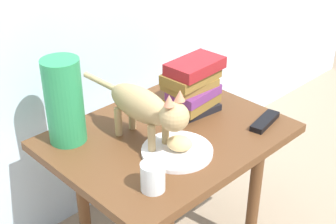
{
  "coord_description": "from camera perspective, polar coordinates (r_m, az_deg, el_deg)",
  "views": [
    {
      "loc": [
        -0.94,
        -0.96,
        1.33
      ],
      "look_at": [
        0.0,
        0.0,
        0.59
      ],
      "focal_mm": 50.1,
      "sensor_mm": 36.0,
      "label": 1
    }
  ],
  "objects": [
    {
      "name": "side_table",
      "position": [
        1.61,
        0.0,
        -4.63
      ],
      "size": [
        0.76,
        0.59,
        0.51
      ],
      "color": "brown",
      "rests_on": "ground"
    },
    {
      "name": "plate",
      "position": [
        1.47,
        1.12,
        -4.78
      ],
      "size": [
        0.23,
        0.23,
        0.01
      ],
      "primitive_type": "cylinder",
      "color": "white",
      "rests_on": "side_table"
    },
    {
      "name": "bread_roll",
      "position": [
        1.45,
        1.42,
        -3.84
      ],
      "size": [
        0.1,
        0.1,
        0.05
      ],
      "primitive_type": "ellipsoid",
      "rotation": [
        0.0,
        0.0,
        2.21
      ],
      "color": "#E0BC7A",
      "rests_on": "plate"
    },
    {
      "name": "cat",
      "position": [
        1.45,
        -2.68,
        0.58
      ],
      "size": [
        0.09,
        0.48,
        0.23
      ],
      "color": "tan",
      "rests_on": "side_table"
    },
    {
      "name": "book_stack",
      "position": [
        1.65,
        2.98,
        3.12
      ],
      "size": [
        0.22,
        0.15,
        0.2
      ],
      "color": "black",
      "rests_on": "side_table"
    },
    {
      "name": "green_vase",
      "position": [
        1.5,
        -12.51,
        1.26
      ],
      "size": [
        0.12,
        0.12,
        0.28
      ],
      "primitive_type": "cylinder",
      "color": "#288C51",
      "rests_on": "side_table"
    },
    {
      "name": "candle_jar",
      "position": [
        1.31,
        -1.85,
        -8.04
      ],
      "size": [
        0.07,
        0.07,
        0.08
      ],
      "color": "silver",
      "rests_on": "side_table"
    },
    {
      "name": "tv_remote",
      "position": [
        1.65,
        11.7,
        -1.12
      ],
      "size": [
        0.16,
        0.07,
        0.02
      ],
      "primitive_type": "cube",
      "rotation": [
        0.0,
        0.0,
        0.19
      ],
      "color": "black",
      "rests_on": "side_table"
    }
  ]
}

